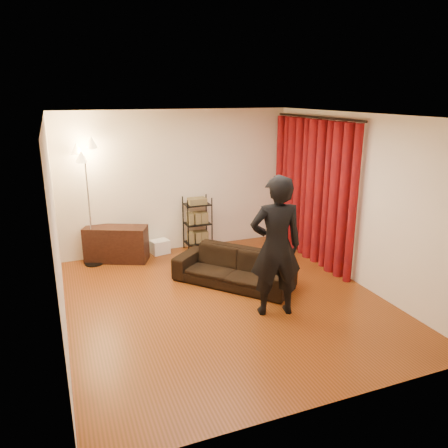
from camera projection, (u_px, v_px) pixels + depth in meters
name	position (u px, v px, depth m)	size (l,w,h in m)	color
floor	(225.00, 300.00, 6.55)	(5.00, 5.00, 0.00)	brown
ceiling	(225.00, 115.00, 5.77)	(5.00, 5.00, 0.00)	white
wall_back	(178.00, 181.00, 8.39)	(5.00, 5.00, 0.00)	white
wall_front	(326.00, 282.00, 3.93)	(5.00, 5.00, 0.00)	white
wall_left	(56.00, 231.00, 5.38)	(5.00, 5.00, 0.00)	white
wall_right	(356.00, 200.00, 6.94)	(5.00, 5.00, 0.00)	white
curtain_rod	(317.00, 117.00, 7.56)	(0.04, 0.04, 2.65)	black
curtain	(311.00, 191.00, 7.93)	(0.22, 2.65, 2.55)	maroon
sofa	(234.00, 268.00, 7.04)	(1.92, 0.75, 0.56)	black
person	(276.00, 246.00, 5.91)	(0.72, 0.47, 1.98)	black
media_cabinet	(116.00, 244.00, 8.00)	(1.12, 0.42, 0.65)	black
storage_boxes	(160.00, 247.00, 8.42)	(0.33, 0.26, 0.27)	white
wire_shelf	(198.00, 224.00, 8.54)	(0.48, 0.34, 1.06)	black
floor_lamp	(89.00, 205.00, 7.62)	(0.40, 0.40, 2.20)	silver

